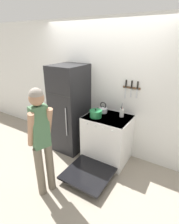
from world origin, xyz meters
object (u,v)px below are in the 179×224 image
object	(u,v)px
dutch_oven_pot	(96,114)
tea_kettle	(103,110)
stove_range	(106,139)
utensil_jar	(122,112)
refrigerator	(70,109)
person	(41,138)

from	to	relation	value
dutch_oven_pot	tea_kettle	xyz separation A→B (m)	(0.01, 0.25, -0.00)
stove_range	dutch_oven_pot	size ratio (longest dim) A/B	5.07
utensil_jar	stove_range	bearing A→B (deg)	-139.70
refrigerator	tea_kettle	distance (m)	0.69
refrigerator	person	bearing A→B (deg)	-70.18
refrigerator	dutch_oven_pot	xyz separation A→B (m)	(0.66, -0.10, 0.08)
tea_kettle	dutch_oven_pot	bearing A→B (deg)	-93.22
tea_kettle	utensil_jar	distance (m)	0.37
stove_range	person	world-z (taller)	person
stove_range	person	bearing A→B (deg)	-109.62
refrigerator	person	xyz separation A→B (m)	(0.43, -1.18, 0.06)
utensil_jar	person	distance (m)	1.47
refrigerator	utensil_jar	xyz separation A→B (m)	(1.04, 0.16, 0.10)
tea_kettle	utensil_jar	size ratio (longest dim) A/B	0.75
utensil_jar	tea_kettle	bearing A→B (deg)	-179.15
stove_range	tea_kettle	xyz separation A→B (m)	(-0.17, 0.17, 0.51)
tea_kettle	person	world-z (taller)	person
refrigerator	stove_range	distance (m)	0.95
tea_kettle	utensil_jar	bearing A→B (deg)	0.85
person	stove_range	bearing A→B (deg)	-0.58
stove_range	tea_kettle	size ratio (longest dim) A/B	6.44
refrigerator	stove_range	xyz separation A→B (m)	(0.84, -0.01, -0.43)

